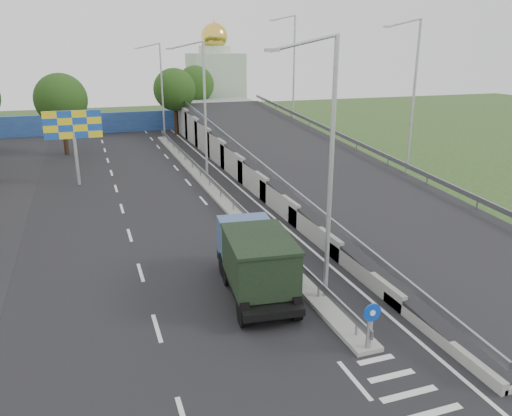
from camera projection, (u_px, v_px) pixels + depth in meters
name	position (u px, v px, depth m)	size (l,w,h in m)	color
ground	(407.00, 393.00, 14.82)	(160.00, 160.00, 0.00)	#2D4C1E
road_surface	(179.00, 208.00, 31.87)	(26.00, 90.00, 0.04)	black
median	(210.00, 187.00, 36.37)	(1.00, 44.00, 0.20)	gray
overpass_ramp	(304.00, 157.00, 38.20)	(10.00, 50.00, 3.50)	gray
median_guardrail	(210.00, 178.00, 36.17)	(0.09, 44.00, 0.71)	gray
sign_bollard	(370.00, 326.00, 16.46)	(0.64, 0.23, 1.67)	black
lamp_post_near	(327.00, 160.00, 18.47)	(2.74, 0.18, 10.08)	#B2B5B7
lamp_post_mid	(202.00, 104.00, 36.45)	(2.74, 0.18, 10.08)	#B2B5B7
lamp_post_far	(160.00, 86.00, 54.43)	(2.74, 0.18, 10.08)	#B2B5B7
blue_wall	(120.00, 122.00, 59.96)	(30.00, 0.50, 2.40)	navy
church	(215.00, 81.00, 70.26)	(7.00, 7.00, 13.80)	#B2CCAD
billboard	(73.00, 129.00, 35.91)	(4.00, 0.24, 5.50)	#B2B5B7
tree_left_mid	(61.00, 100.00, 46.08)	(4.80, 4.80, 7.60)	black
tree_median_far	(174.00, 90.00, 57.01)	(4.80, 4.80, 7.60)	black
tree_ramp_far	(195.00, 85.00, 64.55)	(4.80, 4.80, 7.60)	black
dump_truck	(255.00, 258.00, 20.45)	(2.99, 6.52, 2.78)	black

